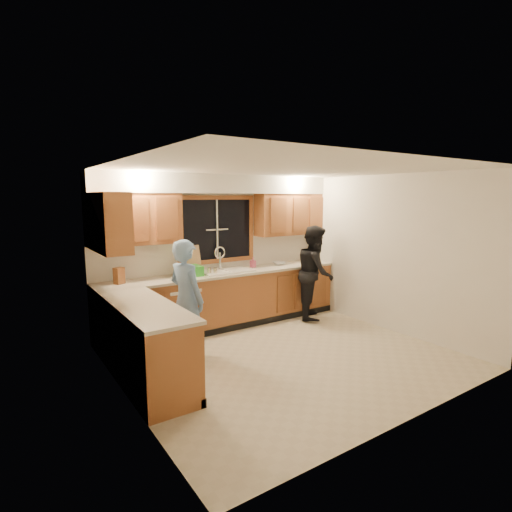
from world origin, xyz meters
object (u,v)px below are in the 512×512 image
at_px(dishwasher, 179,310).
at_px(woman, 315,272).
at_px(bowl, 279,263).
at_px(man, 186,300).
at_px(dish_crate, 190,271).
at_px(stove, 163,360).
at_px(knife_block, 119,276).
at_px(soap_bottle, 253,262).
at_px(sink, 226,275).

xyz_separation_m(dishwasher, woman, (2.39, -0.47, 0.42)).
xyz_separation_m(dishwasher, bowl, (2.00, 0.07, 0.54)).
bearing_deg(man, bowl, -82.34).
bearing_deg(dish_crate, dishwasher, -172.76).
relative_size(dishwasher, stove, 0.91).
bearing_deg(dishwasher, knife_block, 176.61).
distance_m(woman, knife_block, 3.31).
bearing_deg(bowl, dish_crate, -178.67).
relative_size(man, bowl, 6.85).
height_order(dish_crate, soap_bottle, soap_bottle).
relative_size(man, woman, 0.97).
xyz_separation_m(sink, dish_crate, (-0.63, 0.01, 0.13)).
bearing_deg(bowl, sink, -177.28).
bearing_deg(stove, woman, 21.90).
bearing_deg(knife_block, bowl, -25.00).
bearing_deg(knife_block, dish_crate, -26.59).
relative_size(dishwasher, dish_crate, 2.44).
bearing_deg(bowl, man, -157.12).
height_order(sink, dishwasher, sink).
bearing_deg(dish_crate, stove, -122.46).
xyz_separation_m(stove, knife_block, (0.09, 1.86, 0.59)).
bearing_deg(knife_block, sink, -26.58).
bearing_deg(soap_bottle, dish_crate, -175.82).
xyz_separation_m(dish_crate, soap_bottle, (1.24, 0.09, 0.01)).
bearing_deg(sink, stove, -134.61).
relative_size(knife_block, dish_crate, 0.70).
bearing_deg(soap_bottle, dishwasher, -175.36).
relative_size(stove, bowl, 3.85).
relative_size(dishwasher, soap_bottle, 4.63).
bearing_deg(stove, bowl, 32.52).
height_order(man, bowl, man).
xyz_separation_m(dishwasher, man, (-0.26, -0.88, 0.39)).
height_order(man, knife_block, man).
xyz_separation_m(stove, dish_crate, (1.17, 1.84, 0.55)).
bearing_deg(stove, soap_bottle, 38.68).
distance_m(dishwasher, soap_bottle, 1.58).
distance_m(knife_block, soap_bottle, 2.32).
bearing_deg(bowl, stove, -147.48).
relative_size(sink, bowl, 3.67).
xyz_separation_m(woman, dish_crate, (-2.18, 0.49, 0.17)).
distance_m(knife_block, dish_crate, 1.08).
bearing_deg(stove, dishwasher, 62.31).
distance_m(man, dish_crate, 1.05).
height_order(man, soap_bottle, man).
distance_m(woman, bowl, 0.68).
bearing_deg(soap_bottle, sink, -170.32).
bearing_deg(woman, bowl, 78.53).
distance_m(man, knife_block, 1.14).
distance_m(dishwasher, bowl, 2.07).
height_order(sink, dish_crate, sink).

